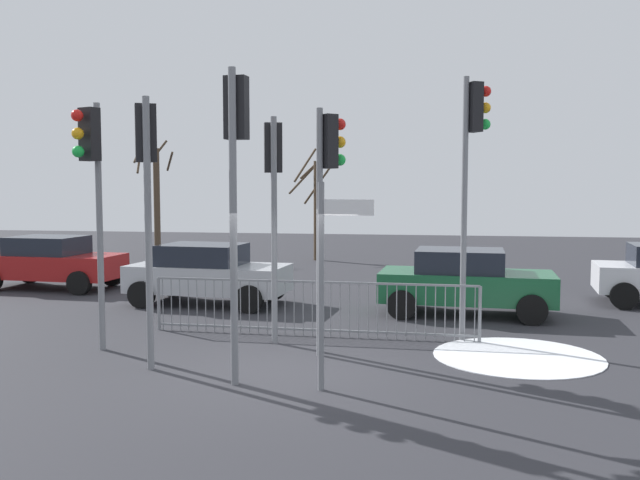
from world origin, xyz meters
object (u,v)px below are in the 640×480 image
Objects in this scene: traffic_light_rear_left at (273,178)px; bare_tree_centre at (315,204)px; traffic_light_rear_right at (327,175)px; bare_tree_left at (156,196)px; traffic_light_mid_left at (236,155)px; direction_sign_post at (325,274)px; traffic_light_foreground_left at (472,149)px; car_green_near at (465,281)px; car_silver_mid at (207,273)px; traffic_light_mid_right at (147,171)px; car_red_trailing at (51,261)px; traffic_light_foreground_right at (91,170)px.

traffic_light_rear_left is 0.95× the size of bare_tree_centre.
bare_tree_left reaches higher than traffic_light_rear_right.
direction_sign_post is (1.33, -0.21, -1.68)m from traffic_light_mid_left.
traffic_light_rear_left is at bearing -83.31° from bare_tree_centre.
traffic_light_rear_left is at bearing -107.72° from traffic_light_foreground_left.
bare_tree_left is (-8.13, 13.83, -0.54)m from traffic_light_rear_left.
car_silver_mid is at bearing 179.99° from car_green_near.
traffic_light_mid_right is at bearing -130.52° from car_green_near.
traffic_light_mid_left is 11.43m from car_red_trailing.
traffic_light_foreground_right reaches higher than car_red_trailing.
traffic_light_mid_right is 1.08× the size of car_silver_mid.
car_red_trailing is at bearing -125.29° from bare_tree_centre.
car_silver_mid is 6.13m from car_green_near.
bare_tree_left reaches higher than traffic_light_foreground_left.
car_green_near is 15.89m from bare_tree_left.
traffic_light_rear_left reaches higher than direction_sign_post.
traffic_light_foreground_left is at bearing -5.75° from traffic_light_rear_left.
traffic_light_mid_left is 18.44m from bare_tree_left.
car_silver_mid is (-2.52, 3.62, -2.26)m from traffic_light_rear_left.
traffic_light_foreground_left is 1.24× the size of car_silver_mid.
car_red_trailing is 10.55m from bare_tree_centre.
traffic_light_mid_right reaches higher than car_silver_mid.
bare_tree_centre is (-1.71, 16.53, -1.17)m from traffic_light_mid_left.
traffic_light_rear_right is 1.07× the size of car_green_near.
traffic_light_mid_left reaches higher than direction_sign_post.
car_red_trailing is 0.76× the size of bare_tree_left.
direction_sign_post is at bearing -79.68° from bare_tree_centre.
traffic_light_rear_right is at bearing -87.25° from traffic_light_foreground_left.
car_red_trailing is at bearing 144.60° from direction_sign_post.
traffic_light_rear_left is 5.35m from car_green_near.
traffic_light_mid_left is at bearing 177.85° from direction_sign_post.
direction_sign_post is 7.64m from car_silver_mid.
traffic_light_rear_right is at bearing -57.71° from bare_tree_left.
direction_sign_post is (4.31, -1.60, -1.51)m from traffic_light_foreground_right.
traffic_light_mid_left is 1.05× the size of bare_tree_centre.
car_silver_mid is 5.43m from car_red_trailing.
traffic_light_mid_left is 1.17× the size of car_green_near.
traffic_light_foreground_right reaches higher than traffic_light_rear_left.
bare_tree_left is at bearing -179.64° from bare_tree_centre.
direction_sign_post reaches higher than car_green_near.
traffic_light_foreground_right reaches higher than car_green_near.
traffic_light_foreground_right is 15.22m from bare_tree_centre.
traffic_light_rear_left is at bearing -50.47° from car_silver_mid.
car_silver_mid is at bearing 176.37° from traffic_light_rear_right.
bare_tree_left is 6.51m from bare_tree_centre.
bare_tree_centre is (-1.63, 13.87, -0.86)m from traffic_light_rear_left.
bare_tree_centre reaches higher than traffic_light_rear_left.
car_silver_mid is 1.01× the size of car_red_trailing.
traffic_light_foreground_right is 0.99× the size of bare_tree_centre.
bare_tree_left is at bearing 85.96° from traffic_light_mid_right.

